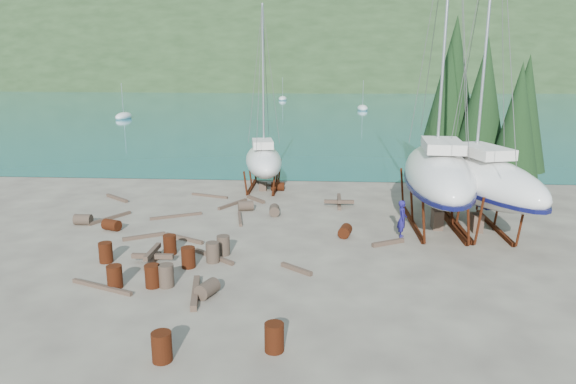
# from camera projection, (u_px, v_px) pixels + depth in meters

# --- Properties ---
(ground) EXTENTS (600.00, 600.00, 0.00)m
(ground) POSITION_uv_depth(u_px,v_px,m) (269.00, 252.00, 23.19)
(ground) COLOR #564D44
(ground) RESTS_ON ground
(bay_water) EXTENTS (700.00, 700.00, 0.00)m
(bay_water) POSITION_uv_depth(u_px,v_px,m) (320.00, 80.00, 328.55)
(bay_water) COLOR teal
(bay_water) RESTS_ON ground
(far_hill) EXTENTS (800.00, 360.00, 110.00)m
(far_hill) POSITION_uv_depth(u_px,v_px,m) (320.00, 80.00, 333.40)
(far_hill) COLOR #1F3018
(far_hill) RESTS_ON ground
(far_house_left) EXTENTS (6.60, 5.60, 5.60)m
(far_house_left) POSITION_uv_depth(u_px,v_px,m) (172.00, 80.00, 210.64)
(far_house_left) COLOR beige
(far_house_left) RESTS_ON ground
(far_house_center) EXTENTS (6.60, 5.60, 5.60)m
(far_house_center) POSITION_uv_depth(u_px,v_px,m) (269.00, 81.00, 208.00)
(far_house_center) COLOR beige
(far_house_center) RESTS_ON ground
(far_house_right) EXTENTS (6.60, 5.60, 5.60)m
(far_house_right) POSITION_uv_depth(u_px,v_px,m) (393.00, 81.00, 204.70)
(far_house_right) COLOR beige
(far_house_right) RESTS_ON ground
(cypress_near_right) EXTENTS (3.60, 3.60, 10.00)m
(cypress_near_right) POSITION_uv_depth(u_px,v_px,m) (483.00, 105.00, 32.63)
(cypress_near_right) COLOR black
(cypress_near_right) RESTS_ON ground
(cypress_mid_right) EXTENTS (3.06, 3.06, 8.50)m
(cypress_mid_right) POSITION_uv_depth(u_px,v_px,m) (517.00, 123.00, 30.79)
(cypress_mid_right) COLOR black
(cypress_mid_right) RESTS_ON ground
(cypress_back_left) EXTENTS (4.14, 4.14, 11.50)m
(cypress_back_left) POSITION_uv_depth(u_px,v_px,m) (452.00, 90.00, 34.46)
(cypress_back_left) COLOR black
(cypress_back_left) RESTS_ON ground
(cypress_far_right) EXTENTS (3.24, 3.24, 9.00)m
(cypress_far_right) POSITION_uv_depth(u_px,v_px,m) (524.00, 113.00, 33.54)
(cypress_far_right) COLOR black
(cypress_far_right) RESTS_ON ground
(moored_boat_left) EXTENTS (2.00, 5.00, 6.05)m
(moored_boat_left) POSITION_uv_depth(u_px,v_px,m) (124.00, 117.00, 83.24)
(moored_boat_left) COLOR silver
(moored_boat_left) RESTS_ON ground
(moored_boat_mid) EXTENTS (2.00, 5.00, 6.05)m
(moored_boat_mid) POSITION_uv_depth(u_px,v_px,m) (362.00, 108.00, 99.99)
(moored_boat_mid) COLOR silver
(moored_boat_mid) RESTS_ON ground
(moored_boat_far) EXTENTS (2.00, 5.00, 6.05)m
(moored_boat_far) POSITION_uv_depth(u_px,v_px,m) (283.00, 99.00, 130.26)
(moored_boat_far) COLOR silver
(moored_boat_far) RESTS_ON ground
(large_sailboat_near) EXTENTS (4.28, 11.46, 17.65)m
(large_sailboat_near) POSITION_uv_depth(u_px,v_px,m) (438.00, 173.00, 26.47)
(large_sailboat_near) COLOR silver
(large_sailboat_near) RESTS_ON ground
(large_sailboat_far) EXTENTS (5.71, 10.86, 16.51)m
(large_sailboat_far) POSITION_uv_depth(u_px,v_px,m) (478.00, 178.00, 26.03)
(large_sailboat_far) COLOR silver
(large_sailboat_far) RESTS_ON ground
(small_sailboat_shore) EXTENTS (3.67, 7.90, 12.16)m
(small_sailboat_shore) POSITION_uv_depth(u_px,v_px,m) (263.00, 160.00, 34.89)
(small_sailboat_shore) COLOR silver
(small_sailboat_shore) RESTS_ON ground
(worker) EXTENTS (0.50, 0.72, 1.87)m
(worker) POSITION_uv_depth(u_px,v_px,m) (402.00, 219.00, 25.03)
(worker) COLOR navy
(worker) RESTS_ON ground
(drum_0) EXTENTS (0.58, 0.58, 0.88)m
(drum_0) POSITION_uv_depth(u_px,v_px,m) (115.00, 277.00, 19.39)
(drum_0) COLOR #521B0E
(drum_0) RESTS_ON ground
(drum_1) EXTENTS (0.86, 1.03, 0.58)m
(drum_1) POSITION_uv_depth(u_px,v_px,m) (207.00, 289.00, 18.68)
(drum_1) COLOR #2D2823
(drum_1) RESTS_ON ground
(drum_2) EXTENTS (1.03, 0.85, 0.58)m
(drum_2) POSITION_uv_depth(u_px,v_px,m) (112.00, 225.00, 26.26)
(drum_2) COLOR #521B0E
(drum_2) RESTS_ON ground
(drum_3) EXTENTS (0.58, 0.58, 0.88)m
(drum_3) POSITION_uv_depth(u_px,v_px,m) (162.00, 347.00, 14.52)
(drum_3) COLOR #521B0E
(drum_3) RESTS_ON ground
(drum_4) EXTENTS (0.88, 0.59, 0.58)m
(drum_4) POSITION_uv_depth(u_px,v_px,m) (278.00, 187.00, 34.74)
(drum_4) COLOR #521B0E
(drum_4) RESTS_ON ground
(drum_5) EXTENTS (0.58, 0.58, 0.88)m
(drum_5) POSITION_uv_depth(u_px,v_px,m) (223.00, 245.00, 22.81)
(drum_5) COLOR #2D2823
(drum_5) RESTS_ON ground
(drum_6) EXTENTS (0.76, 0.99, 0.58)m
(drum_6) POSITION_uv_depth(u_px,v_px,m) (345.00, 231.00, 25.28)
(drum_6) COLOR #521B0E
(drum_6) RESTS_ON ground
(drum_7) EXTENTS (0.58, 0.58, 0.88)m
(drum_7) POSITION_uv_depth(u_px,v_px,m) (274.00, 337.00, 15.04)
(drum_7) COLOR #521B0E
(drum_7) RESTS_ON ground
(drum_8) EXTENTS (0.58, 0.58, 0.88)m
(drum_8) POSITION_uv_depth(u_px,v_px,m) (106.00, 252.00, 21.93)
(drum_8) COLOR #521B0E
(drum_8) RESTS_ON ground
(drum_9) EXTENTS (1.00, 0.78, 0.58)m
(drum_9) POSITION_uv_depth(u_px,v_px,m) (246.00, 206.00, 29.90)
(drum_9) COLOR #2D2823
(drum_9) RESTS_ON ground
(drum_10) EXTENTS (0.58, 0.58, 0.88)m
(drum_10) POSITION_uv_depth(u_px,v_px,m) (188.00, 257.00, 21.36)
(drum_10) COLOR #521B0E
(drum_10) RESTS_ON ground
(drum_11) EXTENTS (0.66, 0.93, 0.58)m
(drum_11) POSITION_uv_depth(u_px,v_px,m) (274.00, 210.00, 28.96)
(drum_11) COLOR #2D2823
(drum_11) RESTS_ON ground
(drum_13) EXTENTS (0.58, 0.58, 0.88)m
(drum_13) POSITION_uv_depth(u_px,v_px,m) (153.00, 276.00, 19.46)
(drum_13) COLOR #521B0E
(drum_13) RESTS_ON ground
(drum_14) EXTENTS (0.58, 0.58, 0.88)m
(drum_14) POSITION_uv_depth(u_px,v_px,m) (170.00, 245.00, 22.91)
(drum_14) COLOR #521B0E
(drum_14) RESTS_ON ground
(drum_15) EXTENTS (0.88, 0.58, 0.58)m
(drum_15) POSITION_uv_depth(u_px,v_px,m) (83.00, 220.00, 27.20)
(drum_15) COLOR #2D2823
(drum_15) RESTS_ON ground
(drum_16) EXTENTS (0.58, 0.58, 0.88)m
(drum_16) POSITION_uv_depth(u_px,v_px,m) (166.00, 276.00, 19.49)
(drum_16) COLOR #2D2823
(drum_16) RESTS_ON ground
(drum_17) EXTENTS (0.58, 0.58, 0.88)m
(drum_17) POSITION_uv_depth(u_px,v_px,m) (213.00, 252.00, 21.96)
(drum_17) COLOR #2D2823
(drum_17) RESTS_ON ground
(timber_0) EXTENTS (2.54, 1.02, 0.14)m
(timber_0) POSITION_uv_depth(u_px,v_px,m) (210.00, 196.00, 33.15)
(timber_0) COLOR brown
(timber_0) RESTS_ON ground
(timber_1) EXTENTS (1.62, 1.03, 0.19)m
(timber_1) POSITION_uv_depth(u_px,v_px,m) (388.00, 243.00, 24.19)
(timber_1) COLOR brown
(timber_1) RESTS_ON ground
(timber_2) EXTENTS (1.96, 1.65, 0.19)m
(timber_2) POSITION_uv_depth(u_px,v_px,m) (117.00, 198.00, 32.45)
(timber_2) COLOR brown
(timber_2) RESTS_ON ground
(timber_3) EXTENTS (2.75, 1.23, 0.15)m
(timber_3) POSITION_uv_depth(u_px,v_px,m) (102.00, 287.00, 19.36)
(timber_3) COLOR brown
(timber_3) RESTS_ON ground
(timber_4) EXTENTS (1.85, 1.21, 0.17)m
(timber_4) POSITION_uv_depth(u_px,v_px,m) (144.00, 236.00, 25.12)
(timber_4) COLOR brown
(timber_4) RESTS_ON ground
(timber_5) EXTENTS (2.07, 1.68, 0.16)m
(timber_5) POSITION_uv_depth(u_px,v_px,m) (214.00, 257.00, 22.46)
(timber_5) COLOR brown
(timber_5) RESTS_ON ground
(timber_6) EXTENTS (1.33, 1.50, 0.19)m
(timber_6) POSITION_uv_depth(u_px,v_px,m) (256.00, 199.00, 32.16)
(timber_6) COLOR brown
(timber_6) RESTS_ON ground
(timber_7) EXTENTS (1.37, 1.15, 0.17)m
(timber_7) POSITION_uv_depth(u_px,v_px,m) (296.00, 269.00, 21.06)
(timber_7) COLOR brown
(timber_7) RESTS_ON ground
(timber_9) EXTENTS (1.62, 1.83, 0.15)m
(timber_9) POSITION_uv_depth(u_px,v_px,m) (261.00, 183.00, 36.88)
(timber_9) COLOR brown
(timber_9) RESTS_ON ground
(timber_10) EXTENTS (1.42, 2.34, 0.16)m
(timber_10) POSITION_uv_depth(u_px,v_px,m) (233.00, 204.00, 31.08)
(timber_10) COLOR brown
(timber_10) RESTS_ON ground
(timber_11) EXTENTS (0.64, 2.54, 0.15)m
(timber_11) POSITION_uv_depth(u_px,v_px,m) (240.00, 218.00, 28.14)
(timber_11) COLOR brown
(timber_11) RESTS_ON ground
(timber_12) EXTENTS (2.16, 1.28, 0.17)m
(timber_12) POSITION_uv_depth(u_px,v_px,m) (184.00, 238.00, 24.82)
(timber_12) COLOR brown
(timber_12) RESTS_ON ground
(timber_15) EXTENTS (2.63, 1.46, 0.15)m
(timber_15) POSITION_uv_depth(u_px,v_px,m) (176.00, 216.00, 28.62)
(timber_15) COLOR brown
(timber_15) RESTS_ON ground
(timber_16) EXTENTS (0.74, 2.67, 0.23)m
(timber_16) POSITION_uv_depth(u_px,v_px,m) (195.00, 292.00, 18.80)
(timber_16) COLOR brown
(timber_16) RESTS_ON ground
(timber_17) EXTENTS (1.48, 2.51, 0.16)m
(timber_17) POSITION_uv_depth(u_px,v_px,m) (110.00, 218.00, 28.19)
(timber_17) COLOR brown
(timber_17) RESTS_ON ground
(timber_pile_fore) EXTENTS (1.80, 1.80, 0.60)m
(timber_pile_fore) POSITION_uv_depth(u_px,v_px,m) (153.00, 256.00, 21.89)
(timber_pile_fore) COLOR brown
(timber_pile_fore) RESTS_ON ground
(timber_pile_aft) EXTENTS (1.80, 1.80, 0.60)m
(timber_pile_aft) POSITION_uv_depth(u_px,v_px,m) (339.00, 202.00, 30.78)
(timber_pile_aft) COLOR brown
(timber_pile_aft) RESTS_ON ground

